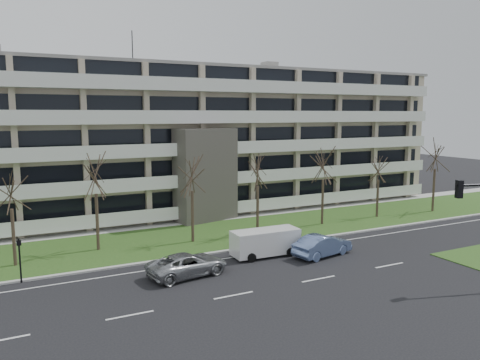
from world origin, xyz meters
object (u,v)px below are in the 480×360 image
pedestrian_signal (20,255)px  blue_sedan (322,245)px  white_van (266,240)px  silver_pickup (188,265)px

pedestrian_signal → blue_sedan: bearing=-14.5°
blue_sedan → white_van: white_van is taller
blue_sedan → pedestrian_signal: pedestrian_signal is taller
white_van → pedestrian_signal: pedestrian_signal is taller
blue_sedan → white_van: 4.16m
silver_pickup → pedestrian_signal: pedestrian_signal is taller
silver_pickup → pedestrian_signal: 10.33m
pedestrian_signal → silver_pickup: bearing=-23.1°
blue_sedan → pedestrian_signal: (-20.03, 3.93, 1.00)m
white_van → blue_sedan: bearing=-25.5°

